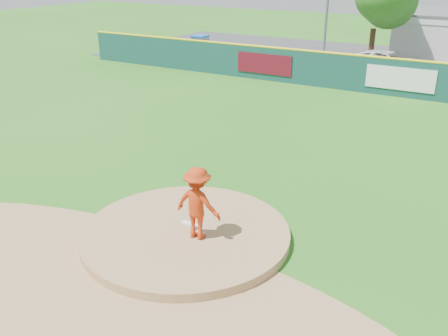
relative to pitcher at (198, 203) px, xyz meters
The scene contains 10 objects.
ground 1.30m from the pitcher, 166.69° to the left, with size 120.00×120.00×0.00m, color #286B19.
pitchers_mound 1.30m from the pitcher, 166.69° to the left, with size 5.50×5.50×0.50m, color #9E774C.
pitching_rubber 1.13m from the pitcher, 139.08° to the left, with size 0.60×0.15×0.04m, color white.
infield_dirt_arc 3.16m from the pitcher, 99.36° to the right, with size 15.40×15.40×0.01m, color #9E774C.
parking_lot 27.14m from the pitcher, 91.01° to the left, with size 44.00×16.00×0.02m, color #38383A.
pitcher is the anchor object (origin of this frame).
van 23.54m from the pitcher, 92.19° to the left, with size 2.43×5.27×1.46m, color silver.
fence_banners 18.28m from the pitcher, 99.43° to the left, with size 11.61×0.04×1.20m.
playground_slide 26.90m from the pitcher, 122.92° to the left, with size 1.04×2.94×1.62m.
outfield_fence 18.12m from the pitcher, 91.51° to the left, with size 40.00×0.14×2.07m.
Camera 1 is at (6.69, -9.40, 6.84)m, focal length 40.00 mm.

